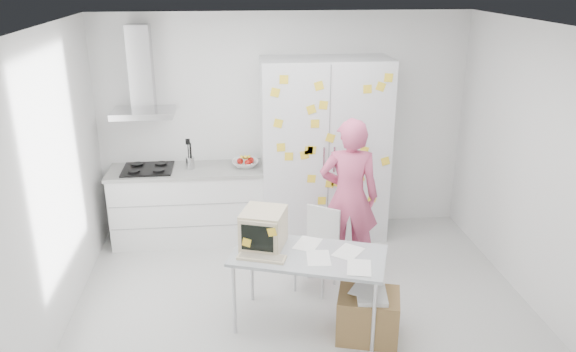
{
  "coord_description": "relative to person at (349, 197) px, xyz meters",
  "views": [
    {
      "loc": [
        -0.63,
        -4.68,
        3.15
      ],
      "look_at": [
        -0.08,
        0.72,
        1.14
      ],
      "focal_mm": 35.0,
      "sensor_mm": 36.0,
      "label": 1
    }
  ],
  "objects": [
    {
      "name": "chair",
      "position": [
        -0.37,
        -0.29,
        -0.39
      ],
      "size": [
        0.53,
        0.53,
        0.85
      ],
      "rotation": [
        0.0,
        0.0,
        -0.58
      ],
      "color": "silver",
      "rests_on": "ground"
    },
    {
      "name": "range_hood",
      "position": [
        -2.22,
        1.09,
        1.09
      ],
      "size": [
        0.7,
        0.48,
        1.01
      ],
      "color": "silver",
      "rests_on": "walls"
    },
    {
      "name": "floor",
      "position": [
        -0.57,
        -0.75,
        -0.88
      ],
      "size": [
        4.5,
        4.0,
        0.02
      ],
      "primitive_type": "cube",
      "color": "silver",
      "rests_on": "ground"
    },
    {
      "name": "person",
      "position": [
        0.0,
        0.0,
        0.0
      ],
      "size": [
        0.69,
        0.51,
        1.74
      ],
      "primitive_type": "imported",
      "rotation": [
        0.0,
        0.0,
        2.98
      ],
      "color": "#D2517A",
      "rests_on": "ground"
    },
    {
      "name": "ceiling",
      "position": [
        -0.57,
        -0.75,
        1.83
      ],
      "size": [
        4.5,
        4.0,
        0.02
      ],
      "primitive_type": "cube",
      "color": "white",
      "rests_on": "walls"
    },
    {
      "name": "desk",
      "position": [
        -0.82,
        -0.85,
        -0.04
      ],
      "size": [
        1.52,
        1.09,
        1.09
      ],
      "rotation": [
        0.0,
        0.0,
        -0.33
      ],
      "color": "#B0B6BB",
      "rests_on": "ground"
    },
    {
      "name": "walls",
      "position": [
        -0.57,
        -0.03,
        0.48
      ],
      "size": [
        4.52,
        4.01,
        2.7
      ],
      "color": "white",
      "rests_on": "ground"
    },
    {
      "name": "cardboard_box",
      "position": [
        -0.05,
        -1.22,
        -0.64
      ],
      "size": [
        0.64,
        0.56,
        0.47
      ],
      "rotation": [
        0.0,
        0.0,
        -0.27
      ],
      "color": "olive",
      "rests_on": "ground"
    },
    {
      "name": "tall_cabinet",
      "position": [
        -0.12,
        0.92,
        0.23
      ],
      "size": [
        1.5,
        0.68,
        2.2
      ],
      "color": "silver",
      "rests_on": "ground"
    },
    {
      "name": "counter_run",
      "position": [
        -1.77,
        0.95,
        -0.4
      ],
      "size": [
        1.84,
        0.63,
        1.28
      ],
      "color": "white",
      "rests_on": "ground"
    }
  ]
}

